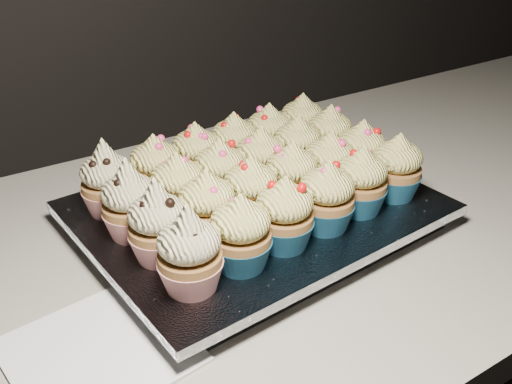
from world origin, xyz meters
The scene contains 28 objects.
worktop centered at (0.00, 1.70, 0.88)m, with size 2.44×0.64×0.04m, color beige.
napkin centered at (-0.34, 1.59, 0.90)m, with size 0.15×0.15×0.00m, color white.
baking_tray centered at (-0.10, 1.69, 0.91)m, with size 0.37×0.28×0.02m, color black.
foil_lining centered at (-0.10, 1.69, 0.93)m, with size 0.40×0.32×0.01m, color silver.
cupcake_0 centered at (-0.24, 1.59, 0.97)m, with size 0.06×0.06×0.10m.
cupcake_1 centered at (-0.18, 1.59, 0.97)m, with size 0.06×0.06×0.08m.
cupcake_2 centered at (-0.13, 1.60, 0.97)m, with size 0.06×0.06×0.08m.
cupcake_3 centered at (-0.07, 1.60, 0.97)m, with size 0.06×0.06×0.08m.
cupcake_4 centered at (-0.01, 1.61, 0.97)m, with size 0.06×0.06×0.08m.
cupcake_5 centered at (0.05, 1.61, 0.97)m, with size 0.06×0.06×0.08m.
cupcake_6 centered at (-0.25, 1.65, 0.97)m, with size 0.06×0.06×0.10m.
cupcake_7 centered at (-0.19, 1.65, 0.97)m, with size 0.06×0.06×0.08m.
cupcake_8 centered at (-0.13, 1.66, 0.97)m, with size 0.06×0.06×0.08m.
cupcake_9 centered at (-0.07, 1.66, 0.97)m, with size 0.06×0.06×0.08m.
cupcake_10 centered at (-0.01, 1.66, 0.97)m, with size 0.06×0.06×0.08m.
cupcake_11 centered at (0.05, 1.67, 0.97)m, with size 0.06×0.06×0.08m.
cupcake_12 centered at (-0.25, 1.70, 0.97)m, with size 0.06×0.06×0.10m.
cupcake_13 centered at (-0.19, 1.71, 0.97)m, with size 0.06×0.06×0.08m.
cupcake_14 centered at (-0.14, 1.72, 0.97)m, with size 0.06×0.06×0.08m.
cupcake_15 centered at (-0.07, 1.72, 0.97)m, with size 0.06×0.06×0.08m.
cupcake_16 centered at (-0.01, 1.72, 0.97)m, with size 0.06×0.06×0.08m.
cupcake_17 centered at (0.04, 1.73, 0.97)m, with size 0.06×0.06×0.08m.
cupcake_18 centered at (-0.26, 1.77, 0.97)m, with size 0.06×0.06×0.10m.
cupcake_19 centered at (-0.19, 1.77, 0.97)m, with size 0.06×0.06×0.08m.
cupcake_20 centered at (-0.14, 1.77, 0.97)m, with size 0.06×0.06×0.08m.
cupcake_21 centered at (-0.08, 1.78, 0.97)m, with size 0.06×0.06×0.08m.
cupcake_22 centered at (-0.02, 1.78, 0.97)m, with size 0.06×0.06×0.08m.
cupcake_23 centered at (0.04, 1.79, 0.97)m, with size 0.06×0.06×0.08m.
Camera 1 is at (-0.43, 1.18, 1.28)m, focal length 40.00 mm.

